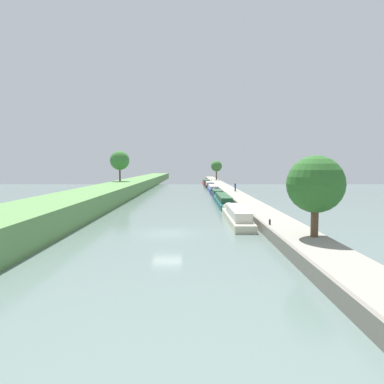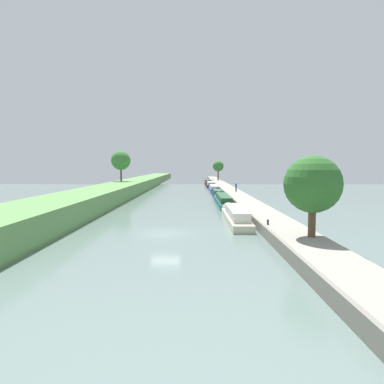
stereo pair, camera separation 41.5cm
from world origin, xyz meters
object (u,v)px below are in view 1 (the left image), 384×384
at_px(narrowboat_black, 210,185).
at_px(mooring_bollard_near, 270,222).
at_px(narrowboat_cream, 237,215).
at_px(narrowboat_navy, 217,193).
at_px(narrowboat_red, 207,182).
at_px(narrowboat_teal, 223,200).
at_px(narrowboat_blue, 213,188).
at_px(person_walking, 236,187).
at_px(mooring_bollard_far, 212,180).

bearing_deg(narrowboat_black, mooring_bollard_near, -88.44).
bearing_deg(narrowboat_cream, narrowboat_navy, 89.65).
height_order(narrowboat_navy, narrowboat_red, narrowboat_red).
relative_size(narrowboat_teal, narrowboat_blue, 1.17).
relative_size(narrowboat_red, mooring_bollard_near, 32.90).
distance_m(narrowboat_black, narrowboat_red, 14.19).
height_order(narrowboat_red, person_walking, person_walking).
xyz_separation_m(mooring_bollard_near, mooring_bollard_far, (0.00, 88.69, 0.00)).
height_order(narrowboat_black, mooring_bollard_far, narrowboat_black).
relative_size(narrowboat_red, mooring_bollard_far, 32.90).
distance_m(narrowboat_teal, mooring_bollard_far, 64.80).
bearing_deg(narrowboat_navy, narrowboat_red, 90.36).
relative_size(narrowboat_cream, narrowboat_blue, 0.97).
distance_m(narrowboat_navy, narrowboat_black, 28.14).
distance_m(narrowboat_cream, narrowboat_blue, 46.18).
bearing_deg(narrowboat_cream, narrowboat_red, 90.05).
relative_size(narrowboat_blue, mooring_bollard_far, 32.14).
distance_m(narrowboat_cream, person_walking, 31.85).
bearing_deg(mooring_bollard_far, narrowboat_teal, -91.69).
bearing_deg(narrowboat_red, narrowboat_teal, -89.92).
xyz_separation_m(narrowboat_black, narrowboat_red, (-0.15, 14.19, 0.01)).
bearing_deg(mooring_bollard_near, narrowboat_red, 91.39).
height_order(narrowboat_red, mooring_bollard_near, narrowboat_red).
height_order(narrowboat_teal, person_walking, person_walking).
bearing_deg(mooring_bollard_near, narrowboat_teal, 94.58).
bearing_deg(person_walking, narrowboat_cream, -96.79).
relative_size(narrowboat_black, mooring_bollard_far, 25.05).
xyz_separation_m(narrowboat_teal, narrowboat_red, (-0.09, 58.41, -0.05)).
bearing_deg(narrowboat_blue, narrowboat_red, 90.45).
bearing_deg(narrowboat_cream, narrowboat_blue, 89.80).
xyz_separation_m(narrowboat_teal, narrowboat_black, (0.06, 44.21, -0.06)).
height_order(narrowboat_cream, narrowboat_black, narrowboat_cream).
xyz_separation_m(narrowboat_cream, narrowboat_blue, (0.16, 46.18, -0.13)).
xyz_separation_m(narrowboat_navy, mooring_bollard_near, (1.74, -39.99, 0.65)).
bearing_deg(narrowboat_blue, mooring_bollard_far, 87.12).
bearing_deg(mooring_bollard_near, mooring_bollard_far, 90.00).
height_order(narrowboat_teal, narrowboat_navy, narrowboat_teal).
xyz_separation_m(narrowboat_blue, narrowboat_red, (-0.23, 28.89, 0.06)).
bearing_deg(narrowboat_black, narrowboat_navy, -89.75).
distance_m(mooring_bollard_near, mooring_bollard_far, 88.69).
bearing_deg(narrowboat_blue, mooring_bollard_near, -88.10).
relative_size(narrowboat_cream, narrowboat_black, 1.24).
bearing_deg(narrowboat_teal, narrowboat_cream, -90.06).
xyz_separation_m(narrowboat_navy, narrowboat_black, (-0.12, 28.14, 0.11)).
bearing_deg(mooring_bollard_far, narrowboat_navy, -92.04).
height_order(narrowboat_blue, mooring_bollard_near, mooring_bollard_near).
distance_m(narrowboat_cream, narrowboat_navy, 32.74).
bearing_deg(narrowboat_black, person_walking, -82.82).
distance_m(narrowboat_navy, narrowboat_red, 42.34).
bearing_deg(narrowboat_teal, narrowboat_navy, 89.35).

